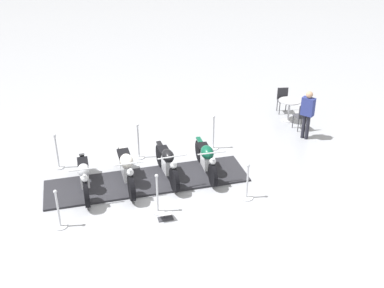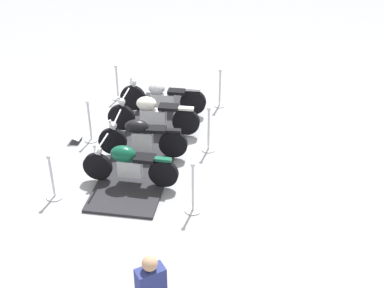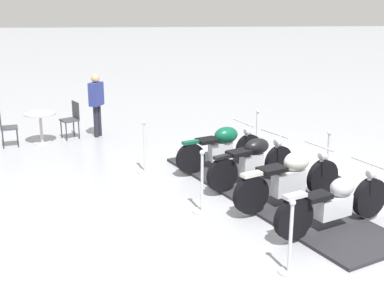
{
  "view_description": "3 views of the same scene",
  "coord_description": "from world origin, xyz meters",
  "px_view_note": "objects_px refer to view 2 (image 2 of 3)",
  "views": [
    {
      "loc": [
        -3.37,
        10.42,
        6.74
      ],
      "look_at": [
        -1.1,
        -0.78,
        0.9
      ],
      "focal_mm": 43.05,
      "sensor_mm": 36.0,
      "label": 1
    },
    {
      "loc": [
        -8.1,
        -7.09,
        6.45
      ],
      "look_at": [
        -0.71,
        -1.79,
        0.99
      ],
      "focal_mm": 48.14,
      "sensor_mm": 36.0,
      "label": 2
    },
    {
      "loc": [
        9.24,
        -1.94,
        3.86
      ],
      "look_at": [
        -0.2,
        -1.43,
        0.99
      ],
      "focal_mm": 49.89,
      "sensor_mm": 36.0,
      "label": 3
    }
  ],
  "objects_px": {
    "motorcycle_chrome": "(161,97)",
    "stanchion_right_mid": "(90,128)",
    "stanchion_left_mid": "(209,136)",
    "stanchion_left_front": "(220,93)",
    "stanchion_right_rear": "(53,185)",
    "motorcycle_black": "(141,136)",
    "stanchion_left_rear": "(193,196)",
    "info_placard": "(76,139)",
    "stanchion_right_front": "(118,88)",
    "motorcycle_forest": "(128,163)",
    "motorcycle_cream": "(152,114)"
  },
  "relations": [
    {
      "from": "motorcycle_chrome",
      "to": "stanchion_right_mid",
      "type": "relative_size",
      "value": 1.97
    },
    {
      "from": "stanchion_left_mid",
      "to": "stanchion_left_front",
      "type": "bearing_deg",
      "value": 26.55
    },
    {
      "from": "stanchion_right_mid",
      "to": "stanchion_right_rear",
      "type": "distance_m",
      "value": 2.36
    },
    {
      "from": "motorcycle_black",
      "to": "stanchion_right_mid",
      "type": "distance_m",
      "value": 1.54
    },
    {
      "from": "motorcycle_black",
      "to": "stanchion_right_mid",
      "type": "xyz_separation_m",
      "value": [
        -0.13,
        1.52,
        -0.21
      ]
    },
    {
      "from": "stanchion_left_rear",
      "to": "stanchion_left_mid",
      "type": "bearing_deg",
      "value": 26.55
    },
    {
      "from": "stanchion_left_front",
      "to": "stanchion_right_rear",
      "type": "height_order",
      "value": "stanchion_left_front"
    },
    {
      "from": "stanchion_right_mid",
      "to": "info_placard",
      "type": "xyz_separation_m",
      "value": [
        -0.26,
        0.27,
        -0.27
      ]
    },
    {
      "from": "stanchion_right_front",
      "to": "stanchion_right_mid",
      "type": "distance_m",
      "value": 2.36
    },
    {
      "from": "stanchion_right_front",
      "to": "motorcycle_forest",
      "type": "bearing_deg",
      "value": -134.22
    },
    {
      "from": "motorcycle_cream",
      "to": "stanchion_left_front",
      "type": "bearing_deg",
      "value": -130.43
    },
    {
      "from": "stanchion_left_front",
      "to": "stanchion_right_mid",
      "type": "height_order",
      "value": "stanchion_left_front"
    },
    {
      "from": "motorcycle_cream",
      "to": "stanchion_left_rear",
      "type": "height_order",
      "value": "stanchion_left_rear"
    },
    {
      "from": "motorcycle_black",
      "to": "stanchion_right_rear",
      "type": "relative_size",
      "value": 1.79
    },
    {
      "from": "stanchion_right_front",
      "to": "stanchion_left_mid",
      "type": "xyz_separation_m",
      "value": [
        -0.81,
        -3.66,
        0.04
      ]
    },
    {
      "from": "motorcycle_cream",
      "to": "motorcycle_chrome",
      "type": "bearing_deg",
      "value": -91.11
    },
    {
      "from": "stanchion_right_rear",
      "to": "motorcycle_forest",
      "type": "bearing_deg",
      "value": -37.54
    },
    {
      "from": "stanchion_left_mid",
      "to": "info_placard",
      "type": "distance_m",
      "value": 3.28
    },
    {
      "from": "motorcycle_black",
      "to": "motorcycle_forest",
      "type": "height_order",
      "value": "motorcycle_black"
    },
    {
      "from": "stanchion_right_rear",
      "to": "info_placard",
      "type": "distance_m",
      "value": 2.28
    },
    {
      "from": "motorcycle_forest",
      "to": "stanchion_right_rear",
      "type": "distance_m",
      "value": 1.59
    },
    {
      "from": "motorcycle_forest",
      "to": "stanchion_left_mid",
      "type": "distance_m",
      "value": 2.26
    },
    {
      "from": "motorcycle_chrome",
      "to": "stanchion_left_front",
      "type": "relative_size",
      "value": 1.94
    },
    {
      "from": "stanchion_left_mid",
      "to": "stanchion_left_rear",
      "type": "xyz_separation_m",
      "value": [
        -2.11,
        -1.06,
        -0.0
      ]
    },
    {
      "from": "motorcycle_black",
      "to": "info_placard",
      "type": "relative_size",
      "value": 4.39
    },
    {
      "from": "stanchion_left_front",
      "to": "motorcycle_cream",
      "type": "bearing_deg",
      "value": 166.95
    },
    {
      "from": "motorcycle_forest",
      "to": "motorcycle_black",
      "type": "bearing_deg",
      "value": -89.08
    },
    {
      "from": "motorcycle_forest",
      "to": "stanchion_left_front",
      "type": "height_order",
      "value": "stanchion_left_front"
    },
    {
      "from": "motorcycle_forest",
      "to": "info_placard",
      "type": "relative_size",
      "value": 4.6
    },
    {
      "from": "stanchion_left_mid",
      "to": "stanchion_left_rear",
      "type": "relative_size",
      "value": 1.01
    },
    {
      "from": "motorcycle_black",
      "to": "motorcycle_forest",
      "type": "xyz_separation_m",
      "value": [
        -1.0,
        -0.49,
        -0.0
      ]
    },
    {
      "from": "motorcycle_chrome",
      "to": "motorcycle_forest",
      "type": "distance_m",
      "value": 3.36
    },
    {
      "from": "motorcycle_chrome",
      "to": "stanchion_right_front",
      "type": "height_order",
      "value": "motorcycle_chrome"
    },
    {
      "from": "motorcycle_chrome",
      "to": "stanchion_left_mid",
      "type": "height_order",
      "value": "stanchion_left_mid"
    },
    {
      "from": "stanchion_right_mid",
      "to": "info_placard",
      "type": "distance_m",
      "value": 0.46
    },
    {
      "from": "stanchion_right_front",
      "to": "stanchion_right_rear",
      "type": "xyz_separation_m",
      "value": [
        -4.22,
        -2.11,
        -0.03
      ]
    },
    {
      "from": "motorcycle_cream",
      "to": "stanchion_right_mid",
      "type": "height_order",
      "value": "stanchion_right_mid"
    },
    {
      "from": "motorcycle_forest",
      "to": "stanchion_right_front",
      "type": "bearing_deg",
      "value": -69.33
    },
    {
      "from": "motorcycle_forest",
      "to": "stanchion_right_rear",
      "type": "relative_size",
      "value": 1.88
    },
    {
      "from": "motorcycle_cream",
      "to": "stanchion_right_front",
      "type": "bearing_deg",
      "value": -52.67
    },
    {
      "from": "stanchion_right_mid",
      "to": "info_placard",
      "type": "bearing_deg",
      "value": 134.64
    },
    {
      "from": "motorcycle_black",
      "to": "stanchion_left_rear",
      "type": "xyz_separation_m",
      "value": [
        -0.94,
        -2.14,
        -0.19
      ]
    },
    {
      "from": "motorcycle_black",
      "to": "motorcycle_chrome",
      "type": "bearing_deg",
      "value": -93.71
    },
    {
      "from": "motorcycle_chrome",
      "to": "info_placard",
      "type": "relative_size",
      "value": 5.09
    },
    {
      "from": "stanchion_left_mid",
      "to": "stanchion_right_rear",
      "type": "height_order",
      "value": "stanchion_left_mid"
    },
    {
      "from": "stanchion_right_rear",
      "to": "stanchion_left_front",
      "type": "bearing_deg",
      "value": -5.07
    },
    {
      "from": "motorcycle_chrome",
      "to": "info_placard",
      "type": "bearing_deg",
      "value": 45.19
    },
    {
      "from": "stanchion_left_mid",
      "to": "motorcycle_chrome",
      "type": "bearing_deg",
      "value": 68.07
    },
    {
      "from": "motorcycle_black",
      "to": "motorcycle_cream",
      "type": "bearing_deg",
      "value": -93.5
    },
    {
      "from": "motorcycle_cream",
      "to": "stanchion_right_rear",
      "type": "height_order",
      "value": "motorcycle_cream"
    }
  ]
}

